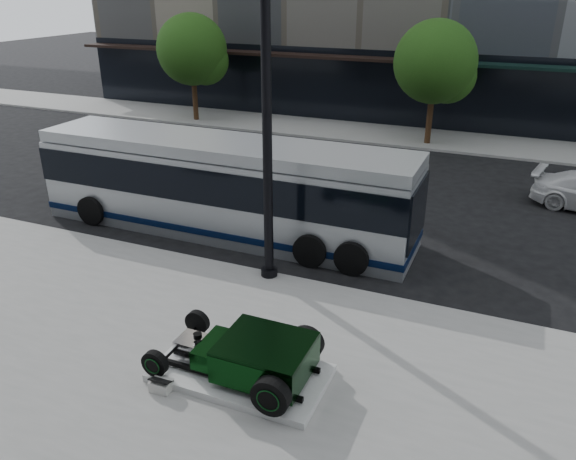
% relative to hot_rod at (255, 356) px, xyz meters
% --- Properties ---
extents(ground, '(120.00, 120.00, 0.00)m').
position_rel_hot_rod_xyz_m(ground, '(-1.11, 6.23, -0.70)').
color(ground, black).
rests_on(ground, ground).
extents(sidewalk_far, '(70.00, 4.00, 0.12)m').
position_rel_hot_rod_xyz_m(sidewalk_far, '(-1.11, 20.23, -0.64)').
color(sidewalk_far, gray).
rests_on(sidewalk_far, ground).
extents(street_trees, '(29.80, 3.80, 5.70)m').
position_rel_hot_rod_xyz_m(street_trees, '(0.04, 19.30, 3.07)').
color(street_trees, black).
rests_on(street_trees, sidewalk_far).
extents(display_plinth, '(3.40, 1.80, 0.15)m').
position_rel_hot_rod_xyz_m(display_plinth, '(-0.33, -0.00, -0.50)').
color(display_plinth, silver).
rests_on(display_plinth, sidewalk_near).
extents(hot_rod, '(3.22, 2.00, 0.81)m').
position_rel_hot_rod_xyz_m(hot_rod, '(0.00, 0.00, 0.00)').
color(hot_rod, black).
rests_on(hot_rod, display_plinth).
extents(info_plaque, '(0.41, 0.32, 0.31)m').
position_rel_hot_rod_xyz_m(info_plaque, '(-1.54, -0.97, -0.45)').
color(info_plaque, silver).
rests_on(info_plaque, sidewalk_near).
extents(lamppost, '(0.44, 0.44, 7.92)m').
position_rel_hot_rod_xyz_m(lamppost, '(-1.56, 4.03, 3.08)').
color(lamppost, black).
rests_on(lamppost, sidewalk_near).
extents(transit_bus, '(12.12, 2.88, 2.92)m').
position_rel_hot_rod_xyz_m(transit_bus, '(-4.22, 6.46, 0.79)').
color(transit_bus, '#A4A9AD').
rests_on(transit_bus, ground).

